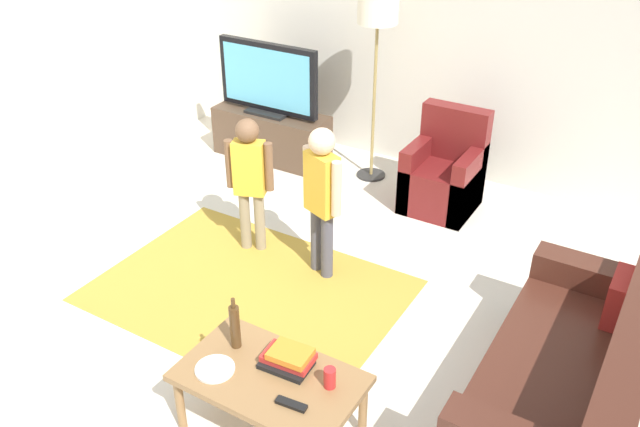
% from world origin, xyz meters
% --- Properties ---
extents(ground, '(7.80, 7.80, 0.00)m').
position_xyz_m(ground, '(0.00, 0.00, 0.00)').
color(ground, beige).
extents(wall_back, '(6.00, 0.12, 2.70)m').
position_xyz_m(wall_back, '(0.00, 3.00, 1.35)').
color(wall_back, silver).
rests_on(wall_back, ground).
extents(area_rug, '(2.20, 1.60, 0.01)m').
position_xyz_m(area_rug, '(-0.44, 0.30, 0.00)').
color(area_rug, '#B28C33').
rests_on(area_rug, ground).
extents(tv_stand, '(1.20, 0.44, 0.50)m').
position_xyz_m(tv_stand, '(-1.61, 2.30, 0.24)').
color(tv_stand, '#4C3828').
rests_on(tv_stand, ground).
extents(tv, '(1.10, 0.28, 0.71)m').
position_xyz_m(tv, '(-1.61, 2.28, 0.85)').
color(tv, black).
rests_on(tv, tv_stand).
extents(couch, '(0.80, 1.80, 0.86)m').
position_xyz_m(couch, '(1.89, 0.24, 0.29)').
color(couch, '#472319').
rests_on(couch, ground).
extents(armchair, '(0.60, 0.60, 0.90)m').
position_xyz_m(armchair, '(0.30, 2.26, 0.30)').
color(armchair, maroon).
rests_on(armchair, ground).
extents(floor_lamp, '(0.36, 0.36, 1.78)m').
position_xyz_m(floor_lamp, '(-0.53, 2.45, 1.54)').
color(floor_lamp, '#262626').
rests_on(floor_lamp, ground).
extents(child_near_tv, '(0.36, 0.21, 1.13)m').
position_xyz_m(child_near_tv, '(-0.76, 0.80, 0.68)').
color(child_near_tv, gray).
rests_on(child_near_tv, ground).
extents(child_center, '(0.38, 0.22, 1.20)m').
position_xyz_m(child_center, '(-0.10, 0.79, 0.72)').
color(child_center, '#4C4C59').
rests_on(child_center, ground).
extents(coffee_table, '(1.00, 0.60, 0.42)m').
position_xyz_m(coffee_table, '(0.46, -0.70, 0.37)').
color(coffee_table, olive).
rests_on(coffee_table, ground).
extents(book_stack, '(0.29, 0.22, 0.10)m').
position_xyz_m(book_stack, '(0.51, -0.58, 0.47)').
color(book_stack, black).
rests_on(book_stack, coffee_table).
extents(bottle, '(0.06, 0.06, 0.34)m').
position_xyz_m(bottle, '(0.16, -0.60, 0.56)').
color(bottle, '#4C3319').
rests_on(bottle, coffee_table).
extents(tv_remote, '(0.17, 0.06, 0.02)m').
position_xyz_m(tv_remote, '(0.68, -0.82, 0.43)').
color(tv_remote, black).
rests_on(tv_remote, coffee_table).
extents(soda_can, '(0.07, 0.07, 0.12)m').
position_xyz_m(soda_can, '(0.78, -0.60, 0.48)').
color(soda_can, red).
rests_on(soda_can, coffee_table).
extents(plate, '(0.22, 0.22, 0.02)m').
position_xyz_m(plate, '(0.18, -0.82, 0.43)').
color(plate, white).
rests_on(plate, coffee_table).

